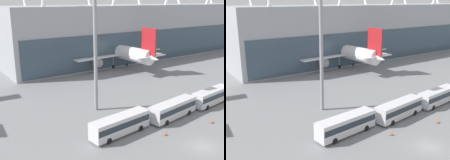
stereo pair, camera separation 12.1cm
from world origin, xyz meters
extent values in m
plane|color=slate|center=(0.00, 0.00, 0.00)|extent=(440.00, 440.00, 0.00)
cube|color=#9EA3A8|center=(56.33, 60.81, 9.85)|extent=(139.26, 22.66, 19.70)
cube|color=#384C5B|center=(56.33, 49.38, 5.92)|extent=(136.48, 0.20, 10.83)
cylinder|color=white|center=(20.55, 51.33, 5.24)|extent=(6.29, 31.27, 4.45)
sphere|color=white|center=(19.63, 66.83, 5.24)|extent=(4.36, 4.36, 4.36)
cone|color=white|center=(21.48, 35.83, 5.24)|extent=(4.62, 7.06, 4.23)
cube|color=white|center=(20.66, 49.44, 4.46)|extent=(34.57, 5.83, 0.35)
cylinder|color=gray|center=(11.05, 48.87, 2.97)|extent=(2.72, 4.08, 2.49)
cylinder|color=gray|center=(30.28, 50.02, 2.97)|extent=(2.72, 4.08, 2.49)
cube|color=red|center=(21.43, 36.59, 9.86)|extent=(0.73, 5.54, 7.89)
cube|color=white|center=(21.43, 36.59, 5.69)|extent=(11.74, 3.88, 0.28)
cylinder|color=gray|center=(19.93, 61.73, 2.67)|extent=(0.36, 0.36, 4.25)
cylinder|color=black|center=(19.93, 61.73, 0.55)|extent=(0.51, 1.12, 1.10)
cylinder|color=gray|center=(17.78, 49.27, 2.67)|extent=(0.36, 0.36, 4.25)
cylinder|color=black|center=(17.78, 49.27, 0.55)|extent=(0.51, 1.12, 1.10)
cylinder|color=gray|center=(23.55, 49.62, 2.67)|extent=(0.36, 0.36, 4.25)
cylinder|color=black|center=(23.55, 49.62, 0.55)|extent=(0.51, 1.12, 1.10)
cube|color=silver|center=(-7.93, 10.51, 1.83)|extent=(11.46, 3.71, 2.91)
cube|color=#232D38|center=(-7.93, 10.51, 2.12)|extent=(11.24, 3.72, 1.02)
cube|color=silver|center=(-7.93, 10.51, 3.23)|extent=(11.12, 3.60, 0.12)
cylinder|color=black|center=(-4.57, 12.06, 0.50)|extent=(1.02, 0.39, 1.00)
cylinder|color=black|center=(-4.34, 9.63, 0.50)|extent=(1.02, 0.39, 1.00)
cylinder|color=black|center=(-11.52, 11.39, 0.50)|extent=(1.02, 0.39, 1.00)
cylinder|color=black|center=(-11.28, 8.96, 0.50)|extent=(1.02, 0.39, 1.00)
cube|color=silver|center=(4.22, 10.28, 1.83)|extent=(11.49, 3.99, 2.91)
cube|color=#232D38|center=(4.22, 10.28, 2.12)|extent=(11.27, 3.99, 1.02)
cube|color=silver|center=(4.22, 10.28, 3.23)|extent=(11.15, 3.87, 0.12)
cylinder|color=black|center=(7.54, 11.91, 0.50)|extent=(1.03, 0.42, 1.00)
cylinder|color=black|center=(7.83, 9.49, 0.50)|extent=(1.03, 0.42, 1.00)
cylinder|color=black|center=(0.61, 11.06, 0.50)|extent=(1.03, 0.42, 1.00)
cylinder|color=black|center=(0.90, 8.64, 0.50)|extent=(1.03, 0.42, 1.00)
cube|color=silver|center=(16.37, 10.69, 1.83)|extent=(11.46, 3.69, 2.91)
cube|color=#232D38|center=(16.37, 10.69, 2.12)|extent=(11.23, 3.69, 1.02)
cube|color=silver|center=(16.37, 10.69, 3.23)|extent=(11.11, 3.58, 0.12)
cylinder|color=black|center=(19.73, 12.23, 0.50)|extent=(1.02, 0.39, 1.00)
cylinder|color=black|center=(12.78, 11.57, 0.50)|extent=(1.02, 0.39, 1.00)
cylinder|color=black|center=(13.01, 9.14, 0.50)|extent=(1.02, 0.39, 1.00)
cylinder|color=gray|center=(-5.51, 22.00, 11.77)|extent=(0.71, 0.71, 23.54)
cube|color=black|center=(-1.96, 5.95, 0.01)|extent=(0.47, 0.47, 0.02)
cone|color=#EA5914|center=(-1.96, 5.95, 0.42)|extent=(0.35, 0.35, 0.79)
cube|color=black|center=(8.47, 4.62, 0.01)|extent=(0.59, 0.59, 0.02)
cone|color=#EA5914|center=(8.47, 4.62, 0.33)|extent=(0.44, 0.44, 0.61)
camera|label=1|loc=(-33.27, -23.44, 21.59)|focal=45.00mm
camera|label=2|loc=(-33.17, -23.50, 21.59)|focal=45.00mm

